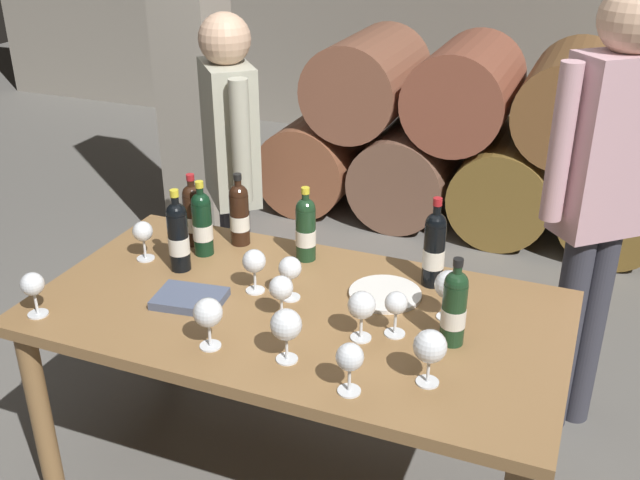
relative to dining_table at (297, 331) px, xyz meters
The scene contains 26 objects.
barrel_stack 2.60m from the dining_table, 90.00° to the left, with size 2.49×0.90×1.15m.
stone_pillar 2.16m from the dining_table, 129.09° to the left, with size 0.32×0.32×2.60m, color gray.
dining_table is the anchor object (origin of this frame).
wine_bottle_0 0.55m from the dining_table, ahead, with size 0.07×0.07×0.28m.
wine_bottle_1 0.54m from the dining_table, 169.63° to the left, with size 0.07×0.07×0.30m.
wine_bottle_2 0.65m from the dining_table, 152.37° to the left, with size 0.07×0.07×0.28m.
wine_bottle_3 0.56m from the dining_table, 154.37° to the left, with size 0.07×0.07×0.28m.
wine_bottle_4 0.56m from the dining_table, 137.55° to the left, with size 0.07×0.07×0.28m.
wine_bottle_5 0.53m from the dining_table, 40.49° to the left, with size 0.07×0.07×0.32m.
wine_bottle_6 0.40m from the dining_table, 107.89° to the left, with size 0.07×0.07×0.28m.
wine_glass_0 0.27m from the dining_table, 165.46° to the left, with size 0.08×0.08×0.15m.
wine_glass_1 0.84m from the dining_table, 154.98° to the right, with size 0.07×0.07×0.15m.
wine_glass_2 0.21m from the dining_table, 132.55° to the left, with size 0.08×0.08×0.15m.
wine_glass_3 0.36m from the dining_table, 72.14° to the right, with size 0.09×0.09×0.16m.
wine_glass_4 0.52m from the dining_table, 14.14° to the left, with size 0.09×0.09×0.16m.
wine_glass_5 0.50m from the dining_table, 48.84° to the right, with size 0.08×0.08×0.15m.
wine_glass_6 0.68m from the dining_table, behind, with size 0.07×0.07×0.15m.
wine_glass_7 0.21m from the dining_table, 100.46° to the right, with size 0.08×0.08×0.15m.
wine_glass_8 0.58m from the dining_table, 25.34° to the right, with size 0.09×0.09×0.16m.
wine_glass_9 0.39m from the dining_table, ahead, with size 0.07×0.07×0.14m.
wine_glass_10 0.33m from the dining_table, 20.48° to the right, with size 0.08×0.08×0.16m.
wine_glass_11 0.39m from the dining_table, 116.23° to the right, with size 0.09×0.09×0.16m.
tasting_notebook 0.36m from the dining_table, 163.21° to the right, with size 0.22×0.16×0.03m, color #4C5670.
serving_plate 0.31m from the dining_table, 36.12° to the left, with size 0.24×0.24×0.01m, color white.
sommelier_presenting 1.20m from the dining_table, 41.22° to the left, with size 0.39×0.35×1.72m.
taster_seated_left 0.98m from the dining_table, 130.27° to the left, with size 0.35×0.40×1.54m.
Camera 1 is at (0.83, -1.86, 1.99)m, focal length 41.48 mm.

